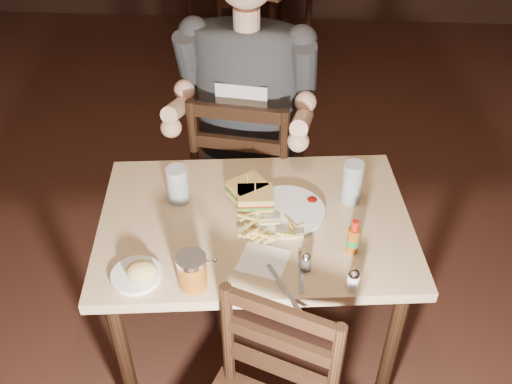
# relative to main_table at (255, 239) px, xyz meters

# --- Properties ---
(room_shell) EXTENTS (7.00, 7.00, 7.00)m
(room_shell) POSITION_rel_main_table_xyz_m (-0.02, 0.10, 0.72)
(room_shell) COLOR black
(room_shell) RESTS_ON ground
(main_table) EXTENTS (1.13, 0.82, 0.77)m
(main_table) POSITION_rel_main_table_xyz_m (0.00, 0.00, 0.00)
(main_table) COLOR tan
(main_table) RESTS_ON ground
(chair_far) EXTENTS (0.51, 0.55, 0.98)m
(chair_far) POSITION_rel_main_table_xyz_m (-0.07, 0.60, -0.19)
(chair_far) COLOR black
(chair_far) RESTS_ON ground
(bg_chair_near) EXTENTS (0.47, 0.51, 0.96)m
(bg_chair_near) POSITION_rel_main_table_xyz_m (-0.19, 2.05, -0.20)
(bg_chair_near) COLOR black
(bg_chair_near) RESTS_ON ground
(diner) EXTENTS (0.62, 0.52, 0.99)m
(diner) POSITION_rel_main_table_xyz_m (-0.07, 0.55, 0.32)
(diner) COLOR #2C2E31
(diner) RESTS_ON chair_far
(dinner_plate) EXTENTS (0.28, 0.28, 0.01)m
(dinner_plate) POSITION_rel_main_table_xyz_m (0.11, 0.04, 0.10)
(dinner_plate) COLOR white
(dinner_plate) RESTS_ON main_table
(sandwich_left) EXTENTS (0.13, 0.11, 0.10)m
(sandwich_left) POSITION_rel_main_table_xyz_m (-0.00, 0.06, 0.16)
(sandwich_left) COLOR #DFB95E
(sandwich_left) RESTS_ON dinner_plate
(sandwich_right) EXTENTS (0.16, 0.15, 0.10)m
(sandwich_right) POSITION_rel_main_table_xyz_m (-0.03, 0.11, 0.16)
(sandwich_right) COLOR #DFB95E
(sandwich_right) RESTS_ON dinner_plate
(fries_pile) EXTENTS (0.26, 0.19, 0.04)m
(fries_pile) POSITION_rel_main_table_xyz_m (0.06, -0.07, 0.13)
(fries_pile) COLOR #E0CA56
(fries_pile) RESTS_ON dinner_plate
(ketchup_dollop) EXTENTS (0.04, 0.04, 0.01)m
(ketchup_dollop) POSITION_rel_main_table_xyz_m (0.20, 0.09, 0.11)
(ketchup_dollop) COLOR maroon
(ketchup_dollop) RESTS_ON dinner_plate
(glass_left) EXTENTS (0.08, 0.08, 0.14)m
(glass_left) POSITION_rel_main_table_xyz_m (-0.28, 0.09, 0.16)
(glass_left) COLOR silver
(glass_left) RESTS_ON main_table
(glass_right) EXTENTS (0.08, 0.08, 0.16)m
(glass_right) POSITION_rel_main_table_xyz_m (0.33, 0.12, 0.17)
(glass_right) COLOR silver
(glass_right) RESTS_ON main_table
(hot_sauce) EXTENTS (0.04, 0.04, 0.13)m
(hot_sauce) POSITION_rel_main_table_xyz_m (0.32, -0.13, 0.16)
(hot_sauce) COLOR #87440F
(hot_sauce) RESTS_ON main_table
(salt_shaker) EXTENTS (0.04, 0.04, 0.07)m
(salt_shaker) POSITION_rel_main_table_xyz_m (0.31, -0.29, 0.13)
(salt_shaker) COLOR white
(salt_shaker) RESTS_ON main_table
(pepper_shaker) EXTENTS (0.04, 0.04, 0.06)m
(pepper_shaker) POSITION_rel_main_table_xyz_m (0.17, -0.22, 0.13)
(pepper_shaker) COLOR #38332D
(pepper_shaker) RESTS_ON main_table
(syrup_dispenser) EXTENTS (0.10, 0.10, 0.12)m
(syrup_dispenser) POSITION_rel_main_table_xyz_m (-0.17, -0.30, 0.15)
(syrup_dispenser) COLOR #87440F
(syrup_dispenser) RESTS_ON main_table
(napkin) EXTENTS (0.18, 0.17, 0.00)m
(napkin) POSITION_rel_main_table_xyz_m (0.04, -0.19, 0.10)
(napkin) COLOR white
(napkin) RESTS_ON main_table
(knife) EXTENTS (0.12, 0.21, 0.01)m
(knife) POSITION_rel_main_table_xyz_m (0.11, -0.32, 0.10)
(knife) COLOR silver
(knife) RESTS_ON napkin
(fork) EXTENTS (0.02, 0.17, 0.01)m
(fork) POSITION_rel_main_table_xyz_m (0.16, -0.24, 0.10)
(fork) COLOR silver
(fork) RESTS_ON napkin
(side_plate) EXTENTS (0.17, 0.17, 0.01)m
(side_plate) POSITION_rel_main_table_xyz_m (-0.35, -0.29, 0.10)
(side_plate) COLOR white
(side_plate) RESTS_ON main_table
(bread_roll) EXTENTS (0.10, 0.09, 0.06)m
(bread_roll) POSITION_rel_main_table_xyz_m (-0.32, -0.30, 0.13)
(bread_roll) COLOR #DBB55D
(bread_roll) RESTS_ON side_plate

